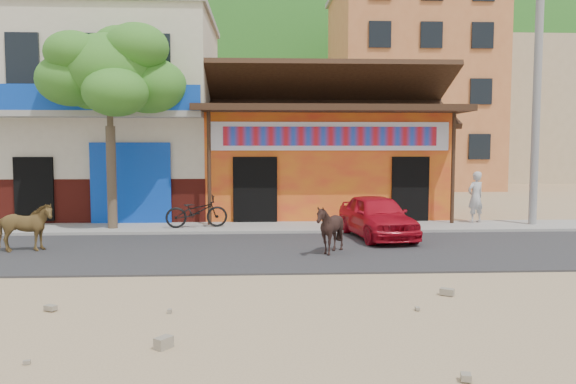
# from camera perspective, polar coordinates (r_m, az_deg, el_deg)

# --- Properties ---
(ground) EXTENTS (120.00, 120.00, 0.00)m
(ground) POSITION_cam_1_polar(r_m,az_deg,el_deg) (11.17, -1.58, -8.46)
(ground) COLOR #9E825B
(ground) RESTS_ON ground
(road) EXTENTS (60.00, 5.00, 0.04)m
(road) POSITION_cam_1_polar(r_m,az_deg,el_deg) (13.61, -1.81, -5.98)
(road) COLOR #28282B
(road) RESTS_ON ground
(sidewalk) EXTENTS (60.00, 2.00, 0.12)m
(sidewalk) POSITION_cam_1_polar(r_m,az_deg,el_deg) (17.06, -2.02, -3.67)
(sidewalk) COLOR gray
(sidewalk) RESTS_ON ground
(dance_club) EXTENTS (8.00, 6.00, 3.60)m
(dance_club) POSITION_cam_1_polar(r_m,az_deg,el_deg) (21.01, 3.28, 2.67)
(dance_club) COLOR orange
(dance_club) RESTS_ON ground
(cafe_building) EXTENTS (7.00, 6.00, 7.00)m
(cafe_building) POSITION_cam_1_polar(r_m,az_deg,el_deg) (21.55, -17.11, 7.04)
(cafe_building) COLOR beige
(cafe_building) RESTS_ON ground
(apartment_front) EXTENTS (9.00, 9.00, 12.00)m
(apartment_front) POSITION_cam_1_polar(r_m,az_deg,el_deg) (36.24, 12.14, 10.08)
(apartment_front) COLOR #CC723F
(apartment_front) RESTS_ON ground
(apartment_rear) EXTENTS (8.00, 8.00, 10.00)m
(apartment_rear) POSITION_cam_1_polar(r_m,az_deg,el_deg) (44.82, 21.37, 7.53)
(apartment_rear) COLOR tan
(apartment_rear) RESTS_ON ground
(hillside) EXTENTS (100.00, 40.00, 24.00)m
(hillside) POSITION_cam_1_polar(r_m,az_deg,el_deg) (81.42, -2.70, 11.37)
(hillside) COLOR #194C14
(hillside) RESTS_ON ground
(tree) EXTENTS (3.00, 3.00, 6.00)m
(tree) POSITION_cam_1_polar(r_m,az_deg,el_deg) (17.25, -17.61, 6.40)
(tree) COLOR #2D721E
(tree) RESTS_ON sidewalk
(utility_pole) EXTENTS (0.24, 0.24, 8.00)m
(utility_pole) POSITION_cam_1_polar(r_m,az_deg,el_deg) (18.93, 23.96, 9.08)
(utility_pole) COLOR gray
(utility_pole) RESTS_ON sidewalk
(cow_tan) EXTENTS (1.47, 0.93, 1.15)m
(cow_tan) POSITION_cam_1_polar(r_m,az_deg,el_deg) (14.67, -25.32, -3.30)
(cow_tan) COLOR olive
(cow_tan) RESTS_ON road
(cow_dark) EXTENTS (1.28, 1.21, 1.15)m
(cow_dark) POSITION_cam_1_polar(r_m,az_deg,el_deg) (13.05, 4.26, -3.80)
(cow_dark) COLOR black
(cow_dark) RESTS_ON road
(red_car) EXTENTS (1.88, 3.63, 1.18)m
(red_car) POSITION_cam_1_polar(r_m,az_deg,el_deg) (15.51, 9.02, -2.44)
(red_car) COLOR #B60D1E
(red_car) RESTS_ON road
(scooter) EXTENTS (1.91, 0.96, 0.96)m
(scooter) POSITION_cam_1_polar(r_m,az_deg,el_deg) (16.91, -9.27, -1.96)
(scooter) COLOR black
(scooter) RESTS_ON sidewalk
(pedestrian) EXTENTS (0.69, 0.59, 1.62)m
(pedestrian) POSITION_cam_1_polar(r_m,az_deg,el_deg) (18.69, 18.51, -0.49)
(pedestrian) COLOR #BCBCBC
(pedestrian) RESTS_ON sidewalk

